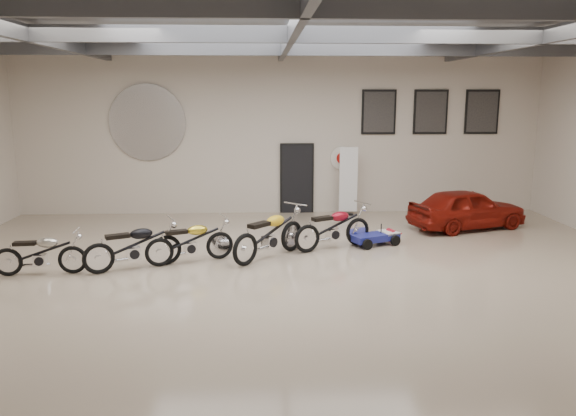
{
  "coord_description": "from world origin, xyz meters",
  "views": [
    {
      "loc": [
        -0.59,
        -11.22,
        3.61
      ],
      "look_at": [
        0.0,
        1.2,
        1.1
      ],
      "focal_mm": 35.0,
      "sensor_mm": 36.0,
      "label": 1
    }
  ],
  "objects_px": {
    "motorcycle_red": "(333,227)",
    "go_kart": "(379,234)",
    "motorcycle_black": "(133,245)",
    "motorcycle_silver": "(40,253)",
    "banner_stand": "(348,183)",
    "vintage_car": "(467,209)",
    "motorcycle_gold": "(190,240)",
    "motorcycle_yellow": "(269,233)"
  },
  "relations": [
    {
      "from": "motorcycle_red",
      "to": "go_kart",
      "type": "relative_size",
      "value": 1.42
    },
    {
      "from": "motorcycle_black",
      "to": "motorcycle_red",
      "type": "xyz_separation_m",
      "value": [
        4.39,
        1.43,
        0.01
      ]
    },
    {
      "from": "motorcycle_silver",
      "to": "go_kart",
      "type": "relative_size",
      "value": 1.25
    },
    {
      "from": "go_kart",
      "to": "motorcycle_silver",
      "type": "bearing_deg",
      "value": 171.99
    },
    {
      "from": "motorcycle_silver",
      "to": "motorcycle_black",
      "type": "bearing_deg",
      "value": 4.14
    },
    {
      "from": "banner_stand",
      "to": "vintage_car",
      "type": "bearing_deg",
      "value": -29.66
    },
    {
      "from": "motorcycle_red",
      "to": "vintage_car",
      "type": "relative_size",
      "value": 0.63
    },
    {
      "from": "banner_stand",
      "to": "motorcycle_black",
      "type": "distance_m",
      "value": 7.48
    },
    {
      "from": "motorcycle_black",
      "to": "motorcycle_gold",
      "type": "relative_size",
      "value": 1.05
    },
    {
      "from": "motorcycle_yellow",
      "to": "go_kart",
      "type": "bearing_deg",
      "value": -25.56
    },
    {
      "from": "motorcycle_gold",
      "to": "motorcycle_red",
      "type": "height_order",
      "value": "motorcycle_red"
    },
    {
      "from": "motorcycle_black",
      "to": "motorcycle_red",
      "type": "height_order",
      "value": "motorcycle_red"
    },
    {
      "from": "motorcycle_black",
      "to": "motorcycle_yellow",
      "type": "height_order",
      "value": "motorcycle_yellow"
    },
    {
      "from": "banner_stand",
      "to": "motorcycle_yellow",
      "type": "distance_m",
      "value": 5.17
    },
    {
      "from": "motorcycle_red",
      "to": "go_kart",
      "type": "bearing_deg",
      "value": -11.71
    },
    {
      "from": "motorcycle_silver",
      "to": "motorcycle_black",
      "type": "relative_size",
      "value": 0.89
    },
    {
      "from": "motorcycle_silver",
      "to": "motorcycle_black",
      "type": "distance_m",
      "value": 1.84
    },
    {
      "from": "banner_stand",
      "to": "motorcycle_black",
      "type": "relative_size",
      "value": 1.0
    },
    {
      "from": "motorcycle_gold",
      "to": "vintage_car",
      "type": "distance_m",
      "value": 7.74
    },
    {
      "from": "banner_stand",
      "to": "motorcycle_black",
      "type": "xyz_separation_m",
      "value": [
        -5.33,
        -5.23,
        -0.48
      ]
    },
    {
      "from": "banner_stand",
      "to": "motorcycle_silver",
      "type": "xyz_separation_m",
      "value": [
        -7.15,
        -5.51,
        -0.54
      ]
    },
    {
      "from": "motorcycle_yellow",
      "to": "motorcycle_red",
      "type": "bearing_deg",
      "value": -21.25
    },
    {
      "from": "banner_stand",
      "to": "go_kart",
      "type": "distance_m",
      "value": 3.57
    },
    {
      "from": "banner_stand",
      "to": "motorcycle_red",
      "type": "height_order",
      "value": "banner_stand"
    },
    {
      "from": "motorcycle_black",
      "to": "motorcycle_yellow",
      "type": "bearing_deg",
      "value": -10.82
    },
    {
      "from": "motorcycle_gold",
      "to": "go_kart",
      "type": "height_order",
      "value": "motorcycle_gold"
    },
    {
      "from": "banner_stand",
      "to": "motorcycle_gold",
      "type": "xyz_separation_m",
      "value": [
        -4.2,
        -4.8,
        -0.51
      ]
    },
    {
      "from": "banner_stand",
      "to": "motorcycle_gold",
      "type": "bearing_deg",
      "value": -128.08
    },
    {
      "from": "vintage_car",
      "to": "motorcycle_yellow",
      "type": "bearing_deg",
      "value": 97.55
    },
    {
      "from": "banner_stand",
      "to": "motorcycle_red",
      "type": "distance_m",
      "value": 3.94
    },
    {
      "from": "motorcycle_black",
      "to": "vintage_car",
      "type": "height_order",
      "value": "vintage_car"
    },
    {
      "from": "motorcycle_silver",
      "to": "go_kart",
      "type": "bearing_deg",
      "value": 10.56
    },
    {
      "from": "motorcycle_black",
      "to": "go_kart",
      "type": "distance_m",
      "value": 5.85
    },
    {
      "from": "motorcycle_yellow",
      "to": "motorcycle_silver",
      "type": "bearing_deg",
      "value": 145.19
    },
    {
      "from": "banner_stand",
      "to": "go_kart",
      "type": "relative_size",
      "value": 1.39
    },
    {
      "from": "motorcycle_black",
      "to": "vintage_car",
      "type": "distance_m",
      "value": 8.95
    },
    {
      "from": "motorcycle_red",
      "to": "motorcycle_yellow",
      "type": "bearing_deg",
      "value": 178.55
    },
    {
      "from": "motorcycle_red",
      "to": "motorcycle_silver",
      "type": "bearing_deg",
      "value": 168.52
    },
    {
      "from": "motorcycle_silver",
      "to": "vintage_car",
      "type": "relative_size",
      "value": 0.55
    },
    {
      "from": "motorcycle_black",
      "to": "motorcycle_yellow",
      "type": "relative_size",
      "value": 0.91
    },
    {
      "from": "motorcycle_gold",
      "to": "motorcycle_red",
      "type": "xyz_separation_m",
      "value": [
        3.26,
        1.0,
        0.04
      ]
    },
    {
      "from": "motorcycle_silver",
      "to": "motorcycle_gold",
      "type": "height_order",
      "value": "motorcycle_gold"
    }
  ]
}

